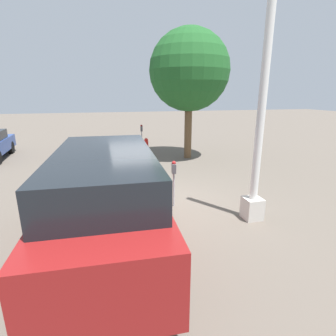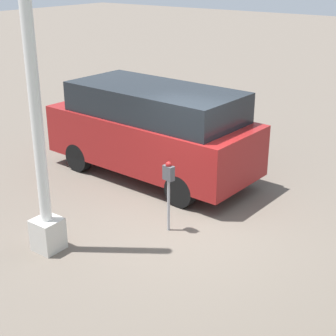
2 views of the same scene
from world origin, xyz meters
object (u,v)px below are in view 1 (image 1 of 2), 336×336
lamp_post (258,144)px  street_tree (189,71)px  parked_van (106,200)px  parking_meter_near (174,173)px  fire_hydrant (146,147)px  parking_meter_far (142,133)px

lamp_post → street_tree: (-6.68, 0.50, 2.14)m
parked_van → parking_meter_near: bearing=137.0°
parking_meter_near → parked_van: bearing=-36.1°
parked_van → fire_hydrant: parked_van is taller
street_tree → fire_hydrant: street_tree is taller
parking_meter_far → lamp_post: lamp_post is taller
parked_van → street_tree: bearing=153.3°
lamp_post → fire_hydrant: size_ratio=6.12×
parking_meter_near → lamp_post: (1.21, 1.72, 0.95)m
parking_meter_far → lamp_post: size_ratio=0.29×
parking_meter_far → fire_hydrant: parking_meter_far is taller
parked_van → fire_hydrant: 8.64m
lamp_post → parking_meter_near: bearing=-125.2°
lamp_post → street_tree: 7.03m
lamp_post → parking_meter_far: bearing=-168.8°
parking_meter_far → street_tree: (1.28, 2.07, 2.92)m
parking_meter_far → street_tree: size_ratio=0.26×
street_tree → fire_hydrant: (-1.07, -1.88, -3.62)m
lamp_post → parked_van: size_ratio=1.11×
parking_meter_near → lamp_post: 2.31m
parking_meter_far → street_tree: street_tree is taller
parking_meter_near → fire_hydrant: size_ratio=1.50×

